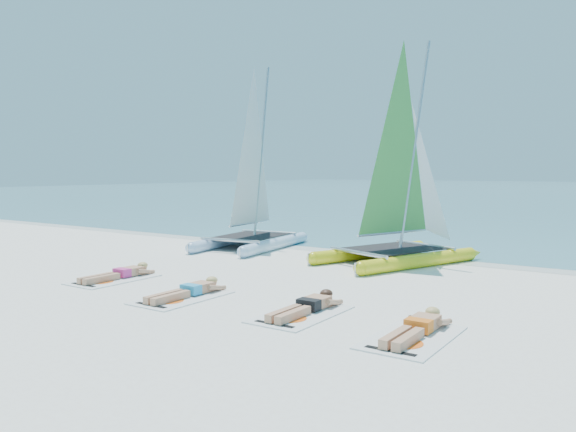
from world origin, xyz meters
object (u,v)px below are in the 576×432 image
towel_a (113,279)px  sunbather_d (417,327)px  sunbather_a (121,273)px  towel_d (412,337)px  towel_b (182,298)px  towel_c (301,314)px  sunbather_c (307,305)px  sunbather_b (189,290)px  catamaran_yellow (407,190)px  catamaran_blue (252,191)px

towel_a → sunbather_d: sunbather_d is taller
sunbather_a → towel_d: sunbather_a is taller
towel_b → towel_c: 2.46m
sunbather_c → towel_c: bearing=-90.0°
sunbather_b → towel_a: bearing=174.6°
towel_b → sunbather_c: (2.45, 0.41, 0.11)m
towel_c → sunbather_d: bearing=-0.1°
sunbather_a → sunbather_b: bearing=-9.8°
towel_a → sunbather_b: sunbather_b is taller
towel_b → towel_c: size_ratio=1.00×
towel_c → towel_d: same height
towel_a → towel_c: (4.90, -0.21, 0.00)m
towel_b → sunbather_b: sunbather_b is taller
catamaran_yellow → sunbather_a: size_ratio=3.39×
towel_c → sunbather_d: (1.97, -0.00, 0.11)m
towel_c → towel_d: bearing=-5.7°
catamaran_blue → towel_c: catamaran_blue is taller
towel_b → towel_d: size_ratio=1.00×
towel_a → towel_b: 2.48m
sunbather_a → towel_c: bearing=-4.6°
towel_d → sunbather_d: bearing=90.0°
catamaran_yellow → sunbather_b: 6.57m
towel_b → towel_d: 4.42m
catamaran_blue → sunbather_d: catamaran_blue is taller
catamaran_yellow → towel_a: 7.45m
catamaran_blue → catamaran_yellow: catamaran_yellow is taller
sunbather_a → sunbather_c: same height
towel_a → towel_d: 6.88m
catamaran_yellow → towel_b: 6.78m
sunbather_a → towel_d: bearing=-4.9°
catamaran_blue → towel_b: bearing=-70.8°
towel_c → catamaran_blue: bearing=133.2°
catamaran_blue → sunbather_b: bearing=-70.0°
catamaran_yellow → towel_a: size_ratio=3.17×
towel_a → towel_b: (2.45, -0.42, 0.00)m
sunbather_c → towel_d: (1.97, -0.39, -0.11)m
sunbather_a → towel_c: (4.90, -0.40, -0.11)m
towel_d → sunbather_c: bearing=168.9°
catamaran_yellow → sunbather_c: size_ratio=3.39×
catamaran_blue → towel_a: 6.01m
sunbather_b → towel_c: (2.45, 0.03, -0.11)m
towel_a → sunbather_d: (6.87, -0.21, 0.11)m
catamaran_yellow → towel_b: bearing=-84.9°
towel_b → sunbather_c: bearing=9.5°
towel_c → sunbather_d: sunbather_d is taller
sunbather_a → catamaran_yellow: bearing=53.3°
catamaran_blue → sunbather_b: catamaran_blue is taller
towel_a → towel_d: (6.87, -0.40, 0.00)m
catamaran_yellow → sunbather_c: bearing=-62.5°
sunbather_a → sunbather_d: 6.88m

